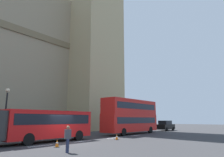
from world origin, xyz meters
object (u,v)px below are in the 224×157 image
Objects in this scene: traffic_cone_middle at (117,137)px; pedestrian_by_kerb at (68,138)px; street_lamp at (6,110)px; sedan_lead at (166,126)px; traffic_cone_west at (57,143)px; double_decker_bus at (131,115)px.

pedestrian_by_kerb is (-8.64, -2.84, 0.63)m from traffic_cone_middle.
traffic_cone_middle is 11.77m from street_lamp.
sedan_lead is 7.59× the size of traffic_cone_middle.
traffic_cone_west is 3.08m from pedestrian_by_kerb.
traffic_cone_middle is 0.34× the size of pedestrian_by_kerb.
street_lamp is at bearing 86.88° from pedestrian_by_kerb.
sedan_lead is 7.59× the size of traffic_cone_west.
double_decker_bus is 11.96m from sedan_lead.
street_lamp is at bearing 171.34° from sedan_lead.
traffic_cone_west and traffic_cone_middle have the same top height.
traffic_cone_middle is at bearing -168.84° from sedan_lead.
double_decker_bus is at bearing 21.32° from pedestrian_by_kerb.
sedan_lead is 28.20m from street_lamp.
pedestrian_by_kerb reaches higher than traffic_cone_middle.
double_decker_bus is 2.45× the size of sedan_lead.
traffic_cone_middle is (-19.75, -3.90, -0.63)m from sedan_lead.
sedan_lead reaches higher than pedestrian_by_kerb.
traffic_cone_west is at bearing 66.73° from pedestrian_by_kerb.
sedan_lead is 20.14m from traffic_cone_middle.
sedan_lead is 27.50m from traffic_cone_west.
traffic_cone_west is 8.68m from street_lamp.
sedan_lead is 2.60× the size of pedestrian_by_kerb.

